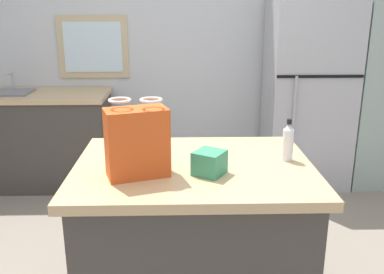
% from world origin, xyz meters
% --- Properties ---
extents(back_wall, '(5.43, 0.13, 2.64)m').
position_xyz_m(back_wall, '(-0.01, 2.23, 1.32)').
color(back_wall, silver).
rests_on(back_wall, ground).
extents(kitchen_island, '(1.19, 0.91, 0.91)m').
position_xyz_m(kitchen_island, '(0.14, -0.08, 0.46)').
color(kitchen_island, '#423D38').
rests_on(kitchen_island, ground).
extents(refrigerator, '(0.76, 0.66, 1.77)m').
position_xyz_m(refrigerator, '(1.28, 1.84, 0.88)').
color(refrigerator, '#B7B7BC').
rests_on(refrigerator, ground).
extents(tall_cabinet, '(0.55, 0.59, 2.24)m').
position_xyz_m(tall_cabinet, '(1.95, 1.84, 1.12)').
color(tall_cabinet, '#9EB2A8').
rests_on(tall_cabinet, ground).
extents(sink_counter, '(1.41, 0.65, 1.08)m').
position_xyz_m(sink_counter, '(-1.31, 1.84, 0.46)').
color(sink_counter, '#423D38').
rests_on(sink_counter, ground).
extents(shopping_bag, '(0.31, 0.23, 0.37)m').
position_xyz_m(shopping_bag, '(-0.13, -0.22, 1.07)').
color(shopping_bag, '#DB511E').
rests_on(shopping_bag, kitchen_island).
extents(small_box, '(0.18, 0.18, 0.11)m').
position_xyz_m(small_box, '(0.21, -0.21, 0.97)').
color(small_box, '#388E66').
rests_on(small_box, kitchen_island).
extents(bottle, '(0.06, 0.06, 0.22)m').
position_xyz_m(bottle, '(0.62, -0.03, 1.01)').
color(bottle, white).
rests_on(bottle, kitchen_island).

